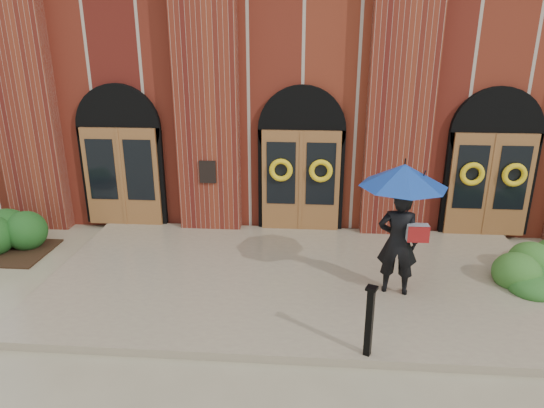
# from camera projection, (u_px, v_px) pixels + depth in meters

# --- Properties ---
(ground) EXTENTS (90.00, 90.00, 0.00)m
(ground) POSITION_uv_depth(u_px,v_px,m) (296.00, 286.00, 9.77)
(ground) COLOR gray
(ground) RESTS_ON ground
(landing) EXTENTS (10.00, 5.30, 0.15)m
(landing) POSITION_uv_depth(u_px,v_px,m) (297.00, 279.00, 9.89)
(landing) COLOR gray
(landing) RESTS_ON ground
(church_building) EXTENTS (16.20, 12.53, 7.00)m
(church_building) POSITION_uv_depth(u_px,v_px,m) (306.00, 74.00, 16.89)
(church_building) COLOR maroon
(church_building) RESTS_ON ground
(man_with_umbrella) EXTENTS (1.81, 1.81, 2.50)m
(man_with_umbrella) POSITION_uv_depth(u_px,v_px,m) (401.00, 205.00, 8.68)
(man_with_umbrella) COLOR black
(man_with_umbrella) RESTS_ON landing
(metal_post) EXTENTS (0.21, 0.21, 1.16)m
(metal_post) POSITION_uv_depth(u_px,v_px,m) (369.00, 320.00, 7.22)
(metal_post) COLOR black
(metal_post) RESTS_ON landing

